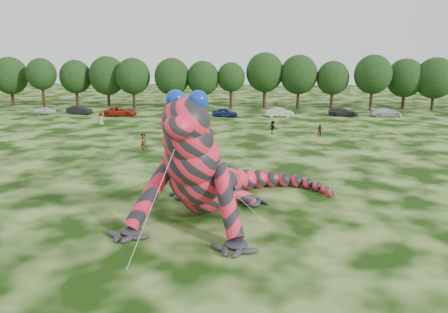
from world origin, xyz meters
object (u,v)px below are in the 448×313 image
spectator_4 (101,119)px  spectator_0 (143,142)px  car_1 (79,110)px  car_3 (195,111)px  spectator_3 (320,130)px  car_2 (121,112)px  spectator_2 (273,127)px  tree_8 (203,85)px  tree_11 (299,82)px  tree_12 (332,85)px  car_0 (45,110)px  tree_9 (231,86)px  tree_14 (405,84)px  tree_13 (372,82)px  tree_15 (434,84)px  tree_6 (133,83)px  tree_7 (172,83)px  car_5 (280,112)px  tree_3 (42,83)px  tree_4 (76,83)px  car_4 (225,113)px  car_6 (343,112)px  car_7 (386,112)px  spectator_1 (144,141)px  tree_2 (11,81)px  tree_5 (108,82)px  tree_10 (265,80)px  inflatable_gecko (209,148)px

spectator_4 → spectator_0: (10.38, -15.79, -0.03)m
car_1 → car_3: size_ratio=0.92×
spectator_3 → spectator_4: bearing=167.8°
car_2 → spectator_2: 28.99m
tree_8 → tree_11: tree_11 is taller
tree_12 → car_0: size_ratio=2.46×
tree_9 → tree_14: (32.40, 1.38, 0.36)m
tree_13 → car_3: bearing=-164.4°
tree_15 → tree_14: bearing=169.3°
tree_6 → car_3: bearing=-33.1°
tree_7 → car_5: 22.57m
spectator_0 → spectator_2: bearing=-59.3°
tree_3 → tree_6: 18.16m
tree_4 → tree_12: bearing=-1.1°
car_4 → car_0: bearing=92.4°
tree_11 → car_6: size_ratio=2.05×
car_2 → car_7: 44.51m
car_2 → tree_7: bearing=-33.7°
tree_6 → car_1: size_ratio=2.15×
tree_4 → spectator_3: size_ratio=5.66×
tree_6 → spectator_0: size_ratio=5.18×
tree_14 → spectator_3: bearing=-124.1°
car_6 → spectator_1: spectator_1 is taller
tree_6 → tree_2: bearing=175.3°
car_2 → tree_5: bearing=25.3°
tree_15 → tree_4: bearing=179.2°
tree_2 → car_5: (52.85, -11.80, -4.07)m
tree_8 → spectator_4: 24.42m
tree_7 → tree_8: 5.87m
car_7 → spectator_2: bearing=131.9°
tree_9 → spectator_4: bearing=-130.6°
tree_3 → tree_12: 55.73m
tree_3 → car_4: 38.18m
tree_10 → car_7: size_ratio=2.06×
tree_4 → car_7: size_ratio=1.78×
tree_14 → car_5: tree_14 is taller
tree_9 → spectator_0: (-7.58, -36.72, -3.42)m
tree_3 → tree_5: bearing=6.2°
tree_2 → car_2: 29.30m
inflatable_gecko → tree_3: tree_3 is taller
tree_9 → tree_15: size_ratio=0.90×
tree_7 → car_4: size_ratio=2.24×
tree_5 → car_5: bearing=-19.2°
tree_6 → tree_5: bearing=162.5°
tree_12 → car_4: size_ratio=2.12×
car_0 → car_6: size_ratio=0.74×
tree_2 → tree_7: (32.94, -1.96, -0.08)m
tree_6 → tree_11: 31.38m
tree_13 → car_0: 58.93m
tree_8 → car_4: 12.31m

